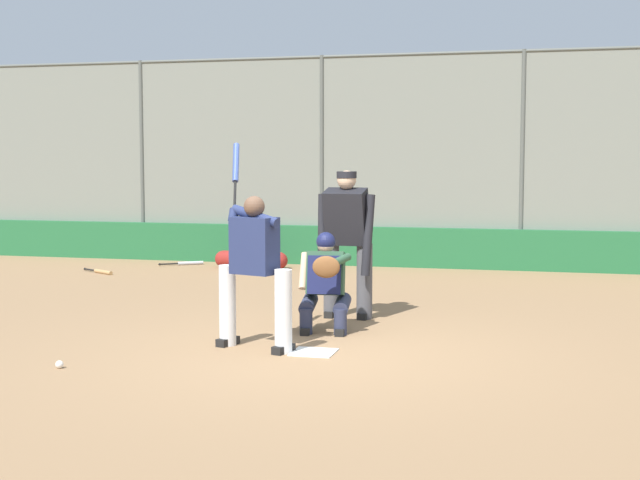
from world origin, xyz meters
The scene contains 12 objects.
ground_plane centered at (0.00, 0.00, 0.00)m, with size 160.00×160.00×0.00m, color #93704C.
home_plate_marker centered at (0.00, 0.00, 0.01)m, with size 0.43×0.43×0.01m, color white.
backstop_fence centered at (0.00, -7.50, 2.02)m, with size 18.18×0.08×3.85m.
padding_wall centered at (0.00, -7.40, 0.36)m, with size 17.74×0.18×0.72m, color #236638.
bleachers_beyond centered at (1.92, -10.36, 0.59)m, with size 12.67×3.05×1.80m.
batter_at_plate centered at (0.64, -0.04, 0.86)m, with size 0.86×0.84×2.12m.
catcher_behind_plate centered at (0.15, -1.10, 0.58)m, with size 0.62×0.72×1.13m.
umpire_home centered at (0.11, -2.00, 0.98)m, with size 0.74×0.47×1.81m.
spare_bat_near_backstop centered at (5.13, -5.19, 0.03)m, with size 0.77×0.48×0.07m.
spare_bat_by_padding centered at (4.19, -6.71, 0.03)m, with size 0.71×0.51×0.07m.
baseball_loose centered at (2.13, 1.24, 0.04)m, with size 0.07×0.07×0.07m, color white.
equipment_bag_dugout_side centered at (2.88, -6.53, 0.15)m, with size 1.36×0.31×0.31m.
Camera 1 is at (-2.24, 8.53, 1.93)m, focal length 50.00 mm.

